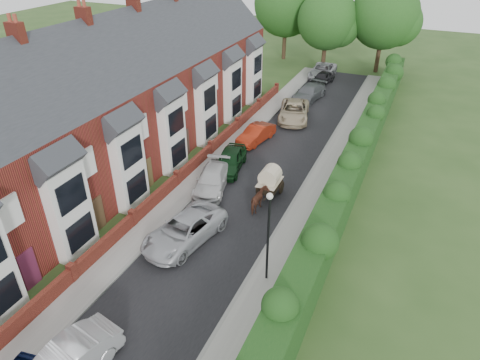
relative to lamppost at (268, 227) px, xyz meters
The scene contains 23 objects.
ground 6.20m from the lamppost, 130.36° to the right, with size 140.00×140.00×0.00m, color #2D4C1E.
road 8.66m from the lamppost, 119.12° to the left, with size 6.00×58.00×0.02m, color black.
pavement_hedge_side 7.71m from the lamppost, 88.36° to the left, with size 2.20×58.00×0.12m, color gray.
pavement_house_side 10.93m from the lamppost, 137.91° to the left, with size 1.70×58.00×0.12m, color gray.
kerb_hedge_side 7.76m from the lamppost, 96.92° to the left, with size 0.18×58.00×0.13m, color gray.
kerb_house_side 10.38m from the lamppost, 134.79° to the left, with size 0.18×58.00×0.13m, color gray.
hedge 7.47m from the lamppost, 74.05° to the left, with size 2.10×58.00×2.85m.
terrace_row 15.52m from the lamppost, 157.25° to the left, with size 9.05×40.50×11.50m.
garden_wall_row 10.98m from the lamppost, 145.56° to the left, with size 0.35×40.35×1.10m.
lamppost is the anchor object (origin of this frame).
tree_far_left 36.66m from the lamppost, 99.53° to the left, with size 7.14×6.80×9.29m.
tree_far_right 38.20m from the lamppost, 90.02° to the left, with size 7.98×7.60×10.31m.
tree_far_back 41.01m from the lamppost, 107.06° to the left, with size 8.40×8.00×10.82m.
car_silver_b 5.93m from the lamppost, 169.24° to the left, with size 2.50×5.42×1.51m, color #B3B5BB.
car_white 9.55m from the lamppost, 134.09° to the left, with size 1.93×4.74×1.38m, color silver.
car_green 11.67m from the lamppost, 124.19° to the left, with size 1.79×4.44×1.51m, color black.
car_red 16.00m from the lamppost, 113.91° to the left, with size 1.43×4.09×1.35m, color #9A2510.
car_beige 20.91m from the lamppost, 103.95° to the left, with size 2.55×5.53×1.54m, color tan.
car_grey 26.26m from the lamppost, 101.36° to the left, with size 2.03×5.00×1.45m, color #565A5E.
car_black 31.53m from the lamppost, 99.42° to the left, with size 1.59×3.96×1.35m, color black.
horse 6.59m from the lamppost, 115.06° to the left, with size 0.77×1.70×1.43m, color #522C1E.
horse_cart 8.04m from the lamppost, 109.32° to the left, with size 1.33×2.95×2.12m.
car_extra_far 33.89m from the lamppost, 99.80° to the left, with size 2.51×5.44×1.51m, color #A0A1A7.
Camera 1 is at (8.59, -11.01, 15.38)m, focal length 32.00 mm.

